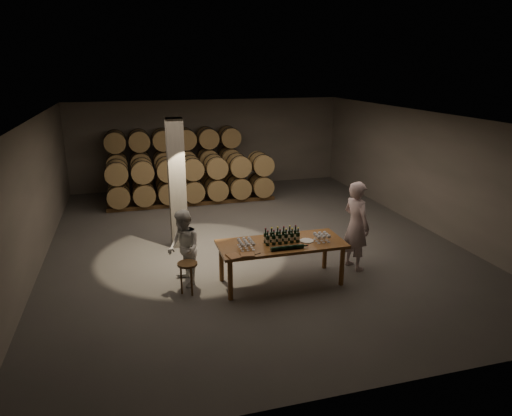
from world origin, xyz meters
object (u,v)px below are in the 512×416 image
object	(u,v)px
bottle_cluster	(282,237)
plate	(307,241)
tasting_table	(281,247)
person_man	(356,226)
stool	(188,269)
notebook_near	(247,255)
person_woman	(184,248)

from	to	relation	value
bottle_cluster	plate	distance (m)	0.54
tasting_table	person_man	size ratio (longest dim) A/B	1.29
stool	tasting_table	bearing A→B (deg)	-1.31
notebook_near	stool	xyz separation A→B (m)	(-1.09, 0.49, -0.37)
stool	bottle_cluster	bearing A→B (deg)	-0.96
plate	person_woman	world-z (taller)	person_woman
plate	person_man	world-z (taller)	person_man
plate	bottle_cluster	bearing A→B (deg)	172.65
tasting_table	bottle_cluster	world-z (taller)	bottle_cluster
notebook_near	plate	bearing A→B (deg)	23.43
stool	person_man	distance (m)	3.79
notebook_near	person_man	distance (m)	2.76
person_man	stool	bearing A→B (deg)	78.65
tasting_table	stool	size ratio (longest dim) A/B	3.92
notebook_near	person_woman	xyz separation A→B (m)	(-1.10, 0.93, -0.11)
plate	tasting_table	bearing A→B (deg)	174.00
tasting_table	bottle_cluster	size ratio (longest dim) A/B	3.56
notebook_near	tasting_table	bearing A→B (deg)	35.52
bottle_cluster	plate	world-z (taller)	bottle_cluster
tasting_table	person_woman	bearing A→B (deg)	166.27
tasting_table	person_man	xyz separation A→B (m)	(1.82, 0.27, 0.21)
person_woman	stool	bearing A→B (deg)	-9.70
tasting_table	person_man	bearing A→B (deg)	8.40
stool	person_woman	xyz separation A→B (m)	(-0.01, 0.43, 0.26)
bottle_cluster	person_woman	bearing A→B (deg)	166.65
stool	plate	bearing A→B (deg)	-2.32
tasting_table	person_woman	distance (m)	2.00
tasting_table	notebook_near	bearing A→B (deg)	-151.96
stool	person_man	size ratio (longest dim) A/B	0.33
plate	person_woman	size ratio (longest dim) A/B	0.18
person_man	plate	bearing A→B (deg)	89.37
notebook_near	person_man	size ratio (longest dim) A/B	0.13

